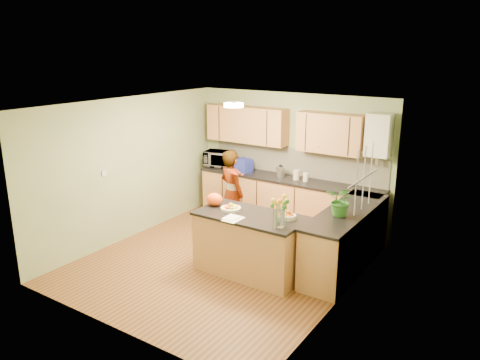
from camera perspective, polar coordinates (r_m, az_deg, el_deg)
The scene contains 28 objects.
floor at distance 7.62m, azimuth -2.00°, elevation -9.83°, with size 4.50×4.50×0.00m, color brown.
ceiling at distance 6.91m, azimuth -2.20°, elevation 9.20°, with size 4.00×4.50×0.02m, color white.
wall_back at distance 9.03m, azimuth 6.24°, elevation 2.63°, with size 4.00×0.02×2.50m, color gray.
wall_front at distance 5.59m, azimuth -15.69°, elevation -6.25°, with size 4.00×0.02×2.50m, color gray.
wall_left at distance 8.45m, azimuth -13.21°, elevation 1.38°, with size 0.02×4.50×2.50m, color gray.
wall_right at distance 6.27m, azimuth 12.98°, elevation -3.65°, with size 0.02×4.50×2.50m, color gray.
back_counter at distance 8.94m, azimuth 5.77°, elevation -2.69°, with size 3.64×0.62×0.94m.
right_counter at distance 7.39m, azimuth 12.80°, elevation -7.07°, with size 0.62×2.24×0.94m.
splashback at distance 8.98m, azimuth 6.75°, elevation 2.22°, with size 3.60×0.02×0.52m, color beige.
upper_cabinets at distance 8.84m, azimuth 4.83°, elevation 6.36°, with size 3.20×0.34×0.70m.
boiler at distance 8.13m, azimuth 16.58°, elevation 5.25°, with size 0.40×0.30×0.86m.
window_right at distance 6.73m, azimuth 14.91°, elevation 0.23°, with size 0.01×1.30×1.05m.
light_switch at distance 8.04m, azimuth -16.24°, elevation 0.80°, with size 0.02×0.09×0.09m, color silver.
ceiling_lamp at distance 7.16m, azimuth -0.78°, elevation 9.13°, with size 0.30×0.30×0.07m.
peninsula_island at distance 7.07m, azimuth 1.25°, elevation -7.78°, with size 1.62×0.83×0.93m.
fruit_dish at distance 7.06m, azimuth -1.13°, elevation -3.37°, with size 0.31×0.31×0.11m.
orange_bowl at distance 6.74m, azimuth 5.93°, elevation -4.31°, with size 0.22×0.22×0.13m.
flower_vase at distance 6.35m, azimuth 5.01°, elevation -2.74°, with size 0.29×0.29×0.53m.
orange_bag at distance 7.27m, azimuth -3.13°, elevation -2.36°, with size 0.26×0.22×0.20m, color #FF4D15.
papers at distance 6.71m, azimuth -0.82°, elevation -4.76°, with size 0.22×0.30×0.01m, color white.
violinist at distance 8.34m, azimuth -1.01°, elevation -1.65°, with size 0.58×0.38×1.59m, color tan.
violin at distance 7.92m, azimuth -0.74°, elevation 0.99°, with size 0.54×0.22×0.11m, color #4C1204, non-canonical shape.
microwave at distance 9.62m, azimuth -2.56°, elevation 2.61°, with size 0.58×0.39×0.32m, color silver.
blue_box at distance 9.22m, azimuth 0.45°, elevation 1.83°, with size 0.32×0.23×0.25m, color #202996.
kettle at distance 8.85m, azimuth 4.95°, elevation 1.09°, with size 0.15×0.15×0.28m.
jar_cream at distance 8.70m, azimuth 6.91°, elevation 0.62°, with size 0.12×0.12×0.18m, color beige.
jar_white at distance 8.61m, azimuth 8.03°, elevation 0.34°, with size 0.10×0.10×0.16m, color silver.
potted_plant at distance 6.89m, azimuth 12.29°, elevation -2.48°, with size 0.42×0.37×0.47m, color #2A6722.
Camera 1 is at (4.01, -5.58, 3.30)m, focal length 35.00 mm.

